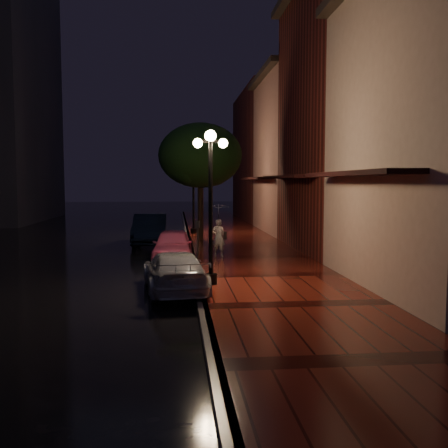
# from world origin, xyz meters

# --- Properties ---
(ground) EXTENTS (120.00, 120.00, 0.00)m
(ground) POSITION_xyz_m (0.00, 0.00, 0.00)
(ground) COLOR black
(ground) RESTS_ON ground
(sidewalk) EXTENTS (4.50, 60.00, 0.15)m
(sidewalk) POSITION_xyz_m (2.25, 0.00, 0.07)
(sidewalk) COLOR #4D130D
(sidewalk) RESTS_ON ground
(curb) EXTENTS (0.25, 60.00, 0.15)m
(curb) POSITION_xyz_m (0.00, 0.00, 0.07)
(curb) COLOR #595451
(curb) RESTS_ON ground
(storefront_mid) EXTENTS (5.00, 8.00, 11.00)m
(storefront_mid) POSITION_xyz_m (7.00, 2.00, 5.50)
(storefront_mid) COLOR #511914
(storefront_mid) RESTS_ON ground
(storefront_far) EXTENTS (5.00, 8.00, 9.00)m
(storefront_far) POSITION_xyz_m (7.00, 10.00, 4.50)
(storefront_far) COLOR #8C5951
(storefront_far) RESTS_ON ground
(storefront_extra) EXTENTS (5.00, 12.00, 10.00)m
(storefront_extra) POSITION_xyz_m (7.00, 20.00, 5.00)
(storefront_extra) COLOR #511914
(storefront_extra) RESTS_ON ground
(streetlamp_near) EXTENTS (0.96, 0.36, 4.31)m
(streetlamp_near) POSITION_xyz_m (0.35, -5.00, 2.60)
(streetlamp_near) COLOR black
(streetlamp_near) RESTS_ON sidewalk
(streetlamp_far) EXTENTS (0.96, 0.36, 4.31)m
(streetlamp_far) POSITION_xyz_m (0.35, 9.00, 2.60)
(streetlamp_far) COLOR black
(streetlamp_far) RESTS_ON sidewalk
(street_tree) EXTENTS (4.16, 4.16, 5.80)m
(street_tree) POSITION_xyz_m (0.61, 5.99, 4.24)
(street_tree) COLOR black
(street_tree) RESTS_ON sidewalk
(pink_car) EXTENTS (1.61, 3.68, 1.23)m
(pink_car) POSITION_xyz_m (-0.75, 0.14, 0.62)
(pink_car) COLOR pink
(pink_car) RESTS_ON ground
(navy_car) EXTENTS (1.58, 4.50, 1.48)m
(navy_car) POSITION_xyz_m (-1.88, 5.53, 0.74)
(navy_car) COLOR black
(navy_car) RESTS_ON ground
(silver_car) EXTENTS (2.02, 4.05, 1.13)m
(silver_car) POSITION_xyz_m (-0.66, -5.24, 0.56)
(silver_car) COLOR #A8A8B0
(silver_car) RESTS_ON ground
(woman_with_umbrella) EXTENTS (0.85, 0.87, 2.05)m
(woman_with_umbrella) POSITION_xyz_m (1.02, 0.25, 1.51)
(woman_with_umbrella) COLOR silver
(woman_with_umbrella) RESTS_ON sidewalk
(parking_meter) EXTENTS (0.16, 0.14, 1.49)m
(parking_meter) POSITION_xyz_m (0.15, -0.97, 1.05)
(parking_meter) COLOR black
(parking_meter) RESTS_ON sidewalk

